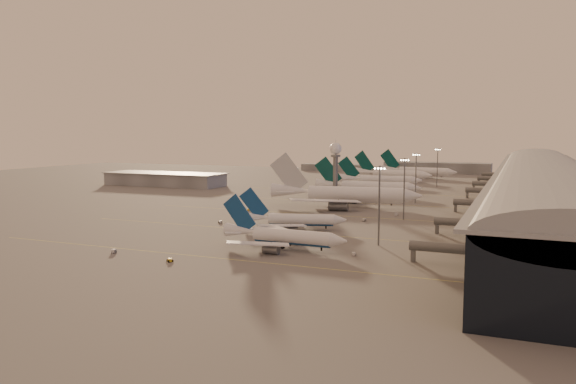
% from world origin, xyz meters
% --- Properties ---
extents(ground, '(700.00, 700.00, 0.00)m').
position_xyz_m(ground, '(0.00, 0.00, 0.00)').
color(ground, '#5C5959').
rests_on(ground, ground).
extents(taxiway_markings, '(180.00, 185.25, 0.02)m').
position_xyz_m(taxiway_markings, '(30.00, 56.00, 0.01)').
color(taxiway_markings, '#F0E854').
rests_on(taxiway_markings, ground).
extents(terminal, '(57.00, 362.00, 23.04)m').
position_xyz_m(terminal, '(107.88, 110.09, 10.52)').
color(terminal, black).
rests_on(terminal, ground).
extents(hangar, '(82.00, 27.00, 8.50)m').
position_xyz_m(hangar, '(-120.00, 140.00, 4.32)').
color(hangar, slate).
rests_on(hangar, ground).
extents(radar_tower, '(6.40, 6.40, 31.10)m').
position_xyz_m(radar_tower, '(5.00, 120.00, 20.95)').
color(radar_tower, slate).
rests_on(radar_tower, ground).
extents(mast_a, '(3.60, 0.56, 25.00)m').
position_xyz_m(mast_a, '(58.00, 0.00, 13.74)').
color(mast_a, slate).
rests_on(mast_a, ground).
extents(mast_b, '(3.60, 0.56, 25.00)m').
position_xyz_m(mast_b, '(55.00, 55.00, 13.74)').
color(mast_b, slate).
rests_on(mast_b, ground).
extents(mast_c, '(3.60, 0.56, 25.00)m').
position_xyz_m(mast_c, '(50.00, 110.00, 13.74)').
color(mast_c, slate).
rests_on(mast_c, ground).
extents(mast_d, '(3.60, 0.56, 25.00)m').
position_xyz_m(mast_d, '(48.00, 200.00, 13.74)').
color(mast_d, slate).
rests_on(mast_d, ground).
extents(distant_horizon, '(165.00, 37.50, 9.00)m').
position_xyz_m(distant_horizon, '(2.62, 325.14, 3.89)').
color(distant_horizon, slate).
rests_on(distant_horizon, ground).
extents(narrowbody_near, '(41.30, 32.95, 16.13)m').
position_xyz_m(narrowbody_near, '(32.82, -16.60, 3.27)').
color(narrowbody_near, white).
rests_on(narrowbody_near, ground).
extents(narrowbody_mid, '(38.25, 30.09, 15.33)m').
position_xyz_m(narrowbody_mid, '(22.83, 16.02, 3.10)').
color(narrowbody_mid, white).
rests_on(narrowbody_mid, ground).
extents(widebody_white, '(72.49, 57.75, 25.56)m').
position_xyz_m(widebody_white, '(21.96, 83.03, 4.43)').
color(widebody_white, white).
rests_on(widebody_white, ground).
extents(greentail_a, '(59.63, 48.00, 21.66)m').
position_xyz_m(greentail_a, '(20.17, 131.36, 3.83)').
color(greentail_a, white).
rests_on(greentail_a, ground).
extents(greentail_b, '(53.94, 43.31, 19.64)m').
position_xyz_m(greentail_b, '(14.38, 184.71, 3.47)').
color(greentail_b, white).
rests_on(greentail_b, ground).
extents(greentail_c, '(59.50, 47.60, 21.83)m').
position_xyz_m(greentail_c, '(12.48, 230.70, 3.86)').
color(greentail_c, white).
rests_on(greentail_c, ground).
extents(greentail_d, '(60.56, 48.61, 22.06)m').
position_xyz_m(greentail_d, '(24.78, 265.78, 3.90)').
color(greentail_d, white).
rests_on(greentail_d, ground).
extents(gsv_truck_a, '(6.33, 2.97, 2.46)m').
position_xyz_m(gsv_truck_a, '(-10.25, -41.25, 1.25)').
color(gsv_truck_a, silver).
rests_on(gsv_truck_a, ground).
extents(gsv_tug_near, '(3.47, 3.81, 0.94)m').
position_xyz_m(gsv_tug_near, '(10.95, -44.38, 0.48)').
color(gsv_tug_near, yellow).
rests_on(gsv_tug_near, ground).
extents(gsv_catering_a, '(4.83, 2.56, 3.83)m').
position_xyz_m(gsv_catering_a, '(55.21, -17.38, 1.92)').
color(gsv_catering_a, silver).
rests_on(gsv_catering_a, ground).
extents(gsv_tug_mid, '(3.51, 3.76, 0.93)m').
position_xyz_m(gsv_tug_mid, '(-8.82, 18.07, 0.48)').
color(gsv_tug_mid, silver).
rests_on(gsv_tug_mid, ground).
extents(gsv_truck_b, '(6.14, 3.91, 2.33)m').
position_xyz_m(gsv_truck_b, '(41.87, 44.25, 1.19)').
color(gsv_truck_b, silver).
rests_on(gsv_truck_b, ground).
extents(gsv_truck_c, '(5.76, 3.29, 2.20)m').
position_xyz_m(gsv_truck_c, '(-13.96, 53.66, 1.12)').
color(gsv_truck_c, yellow).
rests_on(gsv_truck_c, ground).
extents(gsv_catering_b, '(6.15, 4.21, 4.63)m').
position_xyz_m(gsv_catering_b, '(50.35, 64.12, 2.31)').
color(gsv_catering_b, silver).
rests_on(gsv_catering_b, ground).
extents(gsv_tug_far, '(3.16, 4.29, 1.10)m').
position_xyz_m(gsv_tug_far, '(7.01, 109.52, 0.57)').
color(gsv_tug_far, silver).
rests_on(gsv_tug_far, ground).
extents(gsv_truck_d, '(2.91, 5.41, 2.07)m').
position_xyz_m(gsv_truck_d, '(-11.93, 132.16, 1.06)').
color(gsv_truck_d, silver).
rests_on(gsv_truck_d, ground).
extents(gsv_tug_hangar, '(4.13, 2.86, 1.09)m').
position_xyz_m(gsv_tug_hangar, '(37.80, 152.65, 0.56)').
color(gsv_tug_hangar, yellow).
rests_on(gsv_tug_hangar, ground).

